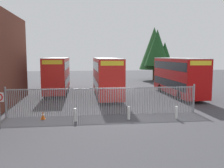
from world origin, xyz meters
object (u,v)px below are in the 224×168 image
bollard_center_front (129,113)px  double_decker_bus_behind_fence_right (58,73)px  double_decker_bus_near_gate (106,76)px  bollard_near_right (176,113)px  traffic_cone_by_gate (43,115)px  double_decker_bus_behind_fence_left (178,75)px  bollard_near_left (75,115)px

bollard_center_front → double_decker_bus_behind_fence_right: bearing=114.2°
double_decker_bus_near_gate → bollard_near_right: bearing=-68.6°
double_decker_bus_near_gate → traffic_cone_by_gate: size_ratio=18.32×
bollard_center_front → bollard_near_right: (3.53, -0.32, 0.00)m
double_decker_bus_behind_fence_left → bollard_near_right: bearing=-112.4°
traffic_cone_by_gate → double_decker_bus_behind_fence_right: bearing=90.7°
double_decker_bus_near_gate → bollard_near_left: double_decker_bus_near_gate is taller
bollard_near_right → traffic_cone_by_gate: size_ratio=1.61×
bollard_near_right → double_decker_bus_behind_fence_right: bearing=124.2°
bollard_near_left → bollard_center_front: 3.92m
double_decker_bus_near_gate → double_decker_bus_behind_fence_left: same height
double_decker_bus_near_gate → bollard_near_right: 11.53m
double_decker_bus_behind_fence_left → bollard_center_front: double_decker_bus_behind_fence_left is taller
double_decker_bus_behind_fence_right → traffic_cone_by_gate: 13.79m
double_decker_bus_near_gate → double_decker_bus_behind_fence_right: bearing=144.5°
double_decker_bus_behind_fence_right → bollard_near_right: size_ratio=11.38×
double_decker_bus_behind_fence_left → double_decker_bus_behind_fence_right: same height
bollard_center_front → bollard_near_right: bearing=-5.2°
double_decker_bus_behind_fence_right → bollard_center_front: double_decker_bus_behind_fence_right is taller
double_decker_bus_behind_fence_left → traffic_cone_by_gate: double_decker_bus_behind_fence_left is taller
double_decker_bus_near_gate → bollard_center_front: bearing=-86.5°
double_decker_bus_near_gate → bollard_center_front: 10.46m
bollard_near_left → traffic_cone_by_gate: bearing=158.8°
bollard_near_right → traffic_cone_by_gate: (-9.85, 1.14, -0.19)m
bollard_near_left → bollard_near_right: 7.45m
double_decker_bus_behind_fence_left → bollard_near_left: 15.49m
double_decker_bus_behind_fence_left → double_decker_bus_behind_fence_right: bearing=162.3°
double_decker_bus_behind_fence_right → bollard_near_left: bearing=-80.0°
double_decker_bus_behind_fence_right → traffic_cone_by_gate: bearing=-89.3°
double_decker_bus_near_gate → traffic_cone_by_gate: double_decker_bus_near_gate is taller
double_decker_bus_behind_fence_right → double_decker_bus_near_gate: bearing=-35.5°
bollard_near_left → double_decker_bus_behind_fence_left: bearing=40.6°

